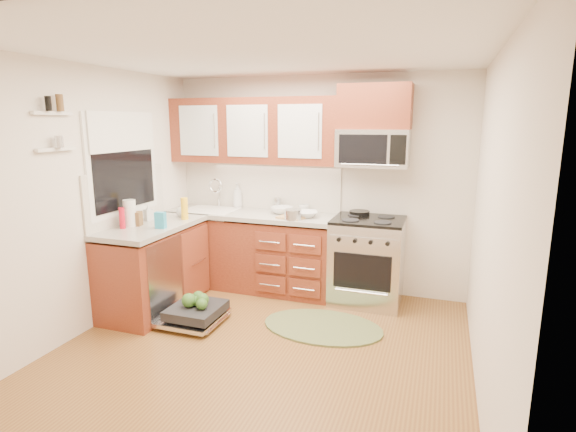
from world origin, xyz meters
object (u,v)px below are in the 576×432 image
at_px(bowl_a, 305,214).
at_px(skillet, 359,213).
at_px(sink, 210,220).
at_px(cutting_board, 291,218).
at_px(upper_cabinets, 253,131).
at_px(stock_pot, 293,215).
at_px(dishwasher, 193,314).
at_px(microwave, 373,148).
at_px(rug, 323,327).
at_px(cup, 304,208).
at_px(range, 367,261).
at_px(paper_towel_roll, 130,213).
at_px(bowl_b, 282,210).

bearing_deg(bowl_a, skillet, 20.73).
xyz_separation_m(sink, cutting_board, (1.09, -0.15, 0.14)).
height_order(upper_cabinets, stock_pot, upper_cabinets).
xyz_separation_m(upper_cabinets, dishwasher, (-0.13, -1.27, -1.77)).
bearing_deg(microwave, rug, -107.23).
bearing_deg(microwave, dishwasher, -140.93).
bearing_deg(dishwasher, cup, 61.22).
bearing_deg(skillet, stock_pot, -149.10).
relative_size(range, bowl_a, 3.40).
distance_m(rug, cup, 1.50).
relative_size(range, paper_towel_roll, 3.46).
bearing_deg(dishwasher, stock_pot, 51.09).
distance_m(sink, paper_towel_roll, 1.13).
bearing_deg(range, dishwasher, -143.73).
bearing_deg(upper_cabinets, rug, -40.41).
distance_m(upper_cabinets, rug, 2.37).
height_order(upper_cabinets, skillet, upper_cabinets).
relative_size(microwave, bowl_b, 2.96).
xyz_separation_m(dishwasher, bowl_a, (0.83, 1.10, 0.86)).
relative_size(paper_towel_roll, bowl_a, 0.98).
relative_size(upper_cabinets, paper_towel_roll, 7.46).
relative_size(sink, bowl_a, 2.22).
xyz_separation_m(range, sink, (-1.93, -0.01, 0.33)).
bearing_deg(bowl_a, sink, 178.97).
bearing_deg(paper_towel_roll, upper_cabinets, 53.79).
bearing_deg(microwave, upper_cabinets, 178.98).
xyz_separation_m(sink, rug, (1.64, -0.80, -0.79)).
xyz_separation_m(range, dishwasher, (-1.54, -1.13, -0.38)).
bearing_deg(upper_cabinets, range, -5.89).
height_order(paper_towel_roll, bowl_a, paper_towel_roll).
distance_m(skillet, stock_pot, 0.77).
distance_m(upper_cabinets, cutting_board, 1.14).
xyz_separation_m(paper_towel_roll, cup, (1.48, 1.27, -0.09)).
bearing_deg(skillet, upper_cabinets, -178.12).
height_order(bowl_b, cup, cup).
distance_m(microwave, bowl_a, 1.04).
xyz_separation_m(upper_cabinets, paper_towel_roll, (-0.88, -1.19, -0.81)).
relative_size(dishwasher, cup, 5.71).
bearing_deg(cutting_board, range, 10.65).
height_order(sink, skillet, skillet).
bearing_deg(sink, rug, -25.87).
distance_m(range, dishwasher, 1.95).
distance_m(sink, bowl_b, 0.92).
bearing_deg(microwave, cutting_board, -161.70).
bearing_deg(dishwasher, rug, 14.48).
bearing_deg(cutting_board, upper_cabinets, 151.77).
bearing_deg(upper_cabinets, microwave, -1.02).
xyz_separation_m(range, cup, (-0.80, 0.22, 0.50)).
xyz_separation_m(upper_cabinets, bowl_b, (0.37, -0.07, -0.91)).
bearing_deg(sink, skillet, 6.25).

